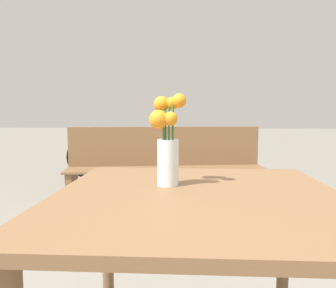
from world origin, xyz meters
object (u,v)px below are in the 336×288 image
object	(u,v)px
flower_vase	(167,146)
bench_near	(166,164)
bicycle	(120,154)
table_front	(198,224)

from	to	relation	value
flower_vase	bench_near	xyz separation A→B (m)	(-0.18, 2.16, -0.41)
bench_near	bicycle	world-z (taller)	bench_near
bench_near	bicycle	bearing A→B (deg)	115.68
flower_vase	bench_near	bearing A→B (deg)	94.63
bicycle	table_front	bearing A→B (deg)	-74.31
table_front	bicycle	size ratio (longest dim) A/B	0.63
table_front	flower_vase	size ratio (longest dim) A/B	2.96
flower_vase	bench_near	size ratio (longest dim) A/B	0.16
flower_vase	bicycle	size ratio (longest dim) A/B	0.21
table_front	bench_near	bearing A→B (deg)	97.01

